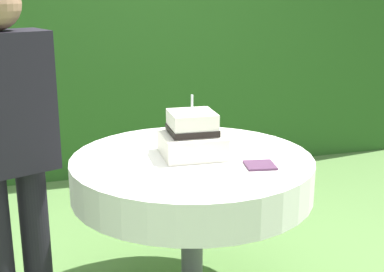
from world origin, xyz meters
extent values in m
cube|color=#28561E|center=(0.00, 2.31, 1.29)|extent=(5.44, 0.67, 2.58)
cylinder|color=#4C4C51|center=(0.00, 0.00, 0.37)|extent=(0.11, 0.11, 0.74)
cylinder|color=brown|center=(0.00, 0.00, 0.76)|extent=(1.13, 1.13, 0.03)
cylinder|color=white|center=(0.00, 0.00, 0.68)|extent=(1.16, 1.16, 0.18)
cube|color=silver|center=(0.01, 0.03, 0.83)|extent=(0.30, 0.30, 0.11)
cube|color=silver|center=(0.01, 0.03, 0.94)|extent=(0.22, 0.22, 0.11)
cube|color=black|center=(0.01, 0.03, 0.90)|extent=(0.23, 0.23, 0.03)
sphere|color=#E04C8C|center=(0.12, 0.13, 0.91)|extent=(0.09, 0.09, 0.09)
cylinder|color=silver|center=(0.01, 0.03, 1.03)|extent=(0.01, 0.01, 0.08)
cylinder|color=white|center=(0.30, -0.03, 0.78)|extent=(0.12, 0.12, 0.01)
cylinder|color=white|center=(0.37, 0.19, 0.78)|extent=(0.13, 0.13, 0.01)
cube|color=#4C2D47|center=(0.26, -0.22, 0.78)|extent=(0.15, 0.15, 0.01)
cylinder|color=black|center=(-0.89, -0.22, 0.42)|extent=(0.12, 0.12, 0.85)
cylinder|color=black|center=(-0.74, -0.16, 0.42)|extent=(0.12, 0.12, 0.85)
cube|color=black|center=(-0.82, -0.19, 1.12)|extent=(0.41, 0.31, 0.55)
camera|label=1|loc=(-0.69, -2.32, 1.56)|focal=49.75mm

